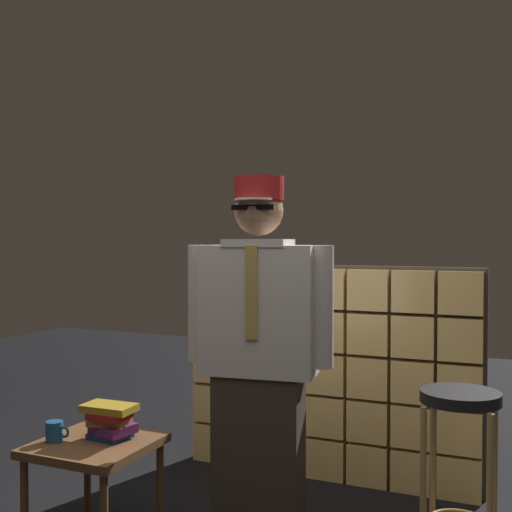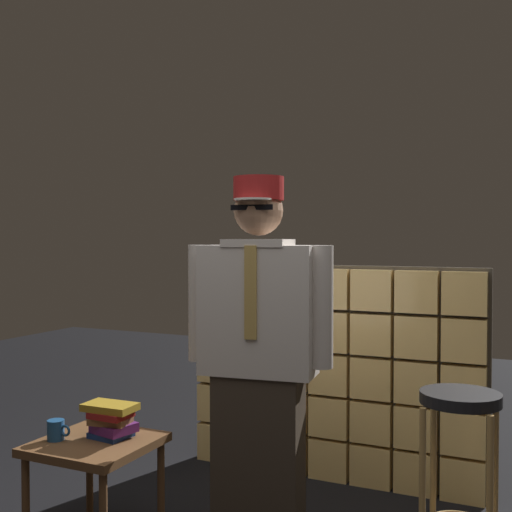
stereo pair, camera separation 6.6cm
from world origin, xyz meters
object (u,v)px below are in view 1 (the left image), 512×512
coffee_mug (55,431)px  bar_stool (460,440)px  side_table (95,456)px  standing_person (259,359)px  book_stack (111,421)px

coffee_mug → bar_stool: bearing=16.2°
coffee_mug → side_table: bearing=25.2°
standing_person → side_table: (-0.71, -0.29, -0.46)m
bar_stool → side_table: bearing=-164.8°
side_table → book_stack: bearing=50.7°
side_table → standing_person: bearing=22.3°
bar_stool → side_table: (-1.59, -0.43, -0.15)m
standing_person → side_table: bearing=-165.3°
bar_stool → side_table: size_ratio=1.57×
bar_stool → book_stack: bearing=-166.4°
bar_stool → coffee_mug: (-1.76, -0.51, -0.04)m
bar_stool → book_stack: (-1.55, -0.37, 0.00)m
standing_person → coffee_mug: bearing=-164.7°
book_stack → coffee_mug: book_stack is taller
standing_person → side_table: size_ratio=3.36×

